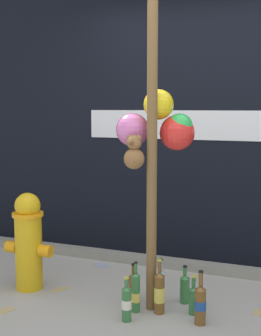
{
  "coord_description": "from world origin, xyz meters",
  "views": [
    {
      "loc": [
        0.97,
        -3.03,
        1.5
      ],
      "look_at": [
        -0.33,
        0.22,
        1.05
      ],
      "focal_mm": 51.59,
      "sensor_mm": 36.0,
      "label": 1
    }
  ],
  "objects": [
    {
      "name": "ground_plane",
      "position": [
        0.0,
        0.0,
        0.0
      ],
      "size": [
        14.0,
        14.0,
        0.0
      ],
      "primitive_type": "plane",
      "color": "#9E9B93"
    },
    {
      "name": "building_wall",
      "position": [
        0.0,
        1.57,
        1.58
      ],
      "size": [
        10.0,
        0.21,
        3.17
      ],
      "color": "black",
      "rests_on": "ground_plane"
    },
    {
      "name": "curb_strip",
      "position": [
        0.0,
        1.16,
        0.04
      ],
      "size": [
        8.0,
        0.12,
        0.08
      ],
      "primitive_type": "cube",
      "color": "gray",
      "rests_on": "ground_plane"
    },
    {
      "name": "memorial_post",
      "position": [
        -0.16,
        0.3,
        1.55
      ],
      "size": [
        0.7,
        0.41,
        2.82
      ],
      "color": "brown",
      "rests_on": "ground_plane"
    },
    {
      "name": "fire_hydrant",
      "position": [
        -1.23,
        0.23,
        0.41
      ],
      "size": [
        0.42,
        0.25,
        0.8
      ],
      "color": "gold",
      "rests_on": "ground_plane"
    },
    {
      "name": "bottle_0",
      "position": [
        -0.25,
        -0.04,
        0.13
      ],
      "size": [
        0.07,
        0.07,
        0.32
      ],
      "color": "#337038",
      "rests_on": "ground_plane"
    },
    {
      "name": "bottle_1",
      "position": [
        -0.08,
        0.17,
        0.16
      ],
      "size": [
        0.08,
        0.08,
        0.4
      ],
      "color": "brown",
      "rests_on": "ground_plane"
    },
    {
      "name": "bottle_2",
      "position": [
        -0.25,
        0.12,
        0.15
      ],
      "size": [
        0.06,
        0.06,
        0.38
      ],
      "color": "#337038",
      "rests_on": "ground_plane"
    },
    {
      "name": "bottle_3",
      "position": [
        -0.33,
        0.29,
        0.11
      ],
      "size": [
        0.08,
        0.08,
        0.3
      ],
      "color": "brown",
      "rests_on": "ground_plane"
    },
    {
      "name": "bottle_4",
      "position": [
        0.04,
        0.42,
        0.12
      ],
      "size": [
        0.07,
        0.07,
        0.29
      ],
      "color": "#337038",
      "rests_on": "ground_plane"
    },
    {
      "name": "bottle_5",
      "position": [
        0.24,
        0.1,
        0.15
      ],
      "size": [
        0.08,
        0.08,
        0.38
      ],
      "color": "brown",
      "rests_on": "ground_plane"
    },
    {
      "name": "bottle_6",
      "position": [
        0.16,
        0.24,
        0.12
      ],
      "size": [
        0.06,
        0.06,
        0.29
      ],
      "color": "#337038",
      "rests_on": "ground_plane"
    },
    {
      "name": "bottle_7",
      "position": [
        -0.13,
        0.35,
        0.14
      ],
      "size": [
        0.06,
        0.06,
        0.35
      ],
      "color": "#93CCE0",
      "rests_on": "ground_plane"
    },
    {
      "name": "litter_0",
      "position": [
        -0.98,
        0.3,
        0.0
      ],
      "size": [
        0.12,
        0.17,
        0.01
      ],
      "primitive_type": "cube",
      "rotation": [
        0.0,
        0.0,
        1.2
      ],
      "color": "tan",
      "rests_on": "ground_plane"
    },
    {
      "name": "litter_1",
      "position": [
        -0.92,
        0.97,
        0.0
      ],
      "size": [
        0.19,
        0.18,
        0.01
      ],
      "primitive_type": "cube",
      "rotation": [
        0.0,
        0.0,
        2.52
      ],
      "color": "#8C99B2",
      "rests_on": "ground_plane"
    },
    {
      "name": "litter_2",
      "position": [
        0.59,
        0.44,
        0.0
      ],
      "size": [
        0.08,
        0.12,
        0.01
      ],
      "primitive_type": "cube",
      "rotation": [
        0.0,
        0.0,
        2.92
      ],
      "color": "tan",
      "rests_on": "ground_plane"
    },
    {
      "name": "litter_3",
      "position": [
        -1.15,
        -0.22,
        0.0
      ],
      "size": [
        0.13,
        0.16,
        0.01
      ],
      "primitive_type": "cube",
      "rotation": [
        0.0,
        0.0,
        1.19
      ],
      "color": "tan",
      "rests_on": "ground_plane"
    }
  ]
}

